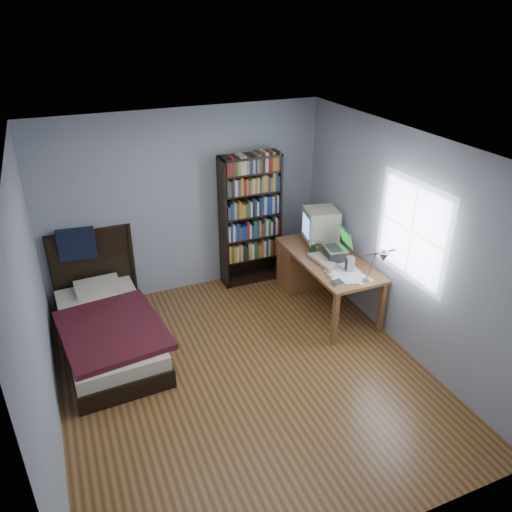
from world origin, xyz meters
The scene contains 14 objects.
room centered at (0.03, 0.00, 1.25)m, with size 4.20×4.24×2.50m.
desk centered at (1.50, 1.32, 0.42)m, with size 0.75×1.62×0.73m.
crt_monitor centered at (1.59, 1.28, 1.01)m, with size 0.51×0.47×0.50m.
laptop centered at (1.57, 0.80, 0.84)m, with size 0.36×0.35×0.39m.
desk_lamp centered at (1.46, -0.22, 1.24)m, with size 0.24×0.53×0.63m.
keyboard centered at (1.39, 0.78, 0.75)m, with size 0.19×0.48×0.03m, color #B3A895.
speaker centered at (1.56, 0.47, 0.82)m, with size 0.09×0.09×0.18m, color gray.
soda_can centered at (1.40, 1.08, 0.79)m, with size 0.07×0.07×0.12m, color #083A17.
mouse centered at (1.50, 1.18, 0.75)m, with size 0.07×0.12×0.04m, color silver.
phone_silver centered at (1.29, 0.52, 0.74)m, with size 0.05×0.10×0.02m, color silver.
phone_grey centered at (1.26, 0.42, 0.74)m, with size 0.04×0.09×0.02m, color gray.
external_drive centered at (1.27, 0.24, 0.74)m, with size 0.12×0.12×0.02m, color gray.
bookshelf centered at (0.87, 1.94, 0.93)m, with size 0.84×0.30×1.86m.
bed centered at (-1.28, 1.13, 0.26)m, with size 1.20×2.10×1.16m.
Camera 1 is at (-1.54, -3.99, 3.64)m, focal length 35.00 mm.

